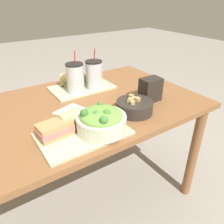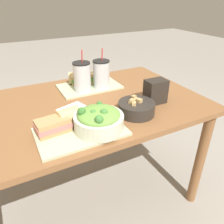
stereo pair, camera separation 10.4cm
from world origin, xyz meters
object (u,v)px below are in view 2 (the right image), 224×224
salad_bowl (99,119)px  napkin_folded (72,109)px  soup_bowl (136,108)px  chip_bag (155,91)px  baguette_near (69,116)px  drink_cup_dark (82,78)px  baguette_far (77,78)px  sandwich_far (82,78)px  drink_cup_red (101,75)px  sandwich_near (53,126)px

salad_bowl → napkin_folded: bearing=98.7°
soup_bowl → chip_bag: bearing=21.1°
baguette_near → napkin_folded: baguette_near is taller
baguette_near → drink_cup_dark: size_ratio=0.46×
baguette_far → salad_bowl: bearing=-172.8°
salad_bowl → baguette_near: salad_bowl is taller
baguette_far → drink_cup_dark: bearing=-166.3°
sandwich_far → drink_cup_dark: bearing=-98.4°
baguette_near → drink_cup_red: bearing=-56.5°
drink_cup_dark → salad_bowl: bearing=-101.5°
sandwich_far → chip_bag: 0.52m
salad_bowl → drink_cup_red: bearing=63.8°
soup_bowl → drink_cup_dark: size_ratio=0.75×
drink_cup_dark → drink_cup_red: 0.13m
napkin_folded → baguette_far: bearing=66.3°
salad_bowl → sandwich_far: salad_bowl is taller
napkin_folded → baguette_near: bearing=-111.6°
sandwich_near → napkin_folded: 0.24m
drink_cup_dark → soup_bowl: bearing=-69.1°
baguette_far → drink_cup_dark: (-0.01, -0.13, 0.04)m
sandwich_near → baguette_far: baguette_far is taller
sandwich_far → salad_bowl: bearing=-92.3°
sandwich_far → baguette_near: bearing=-106.0°
chip_bag → napkin_folded: chip_bag is taller
salad_bowl → baguette_far: (0.10, 0.57, -0.01)m
baguette_near → drink_cup_dark: drink_cup_dark is taller
soup_bowl → sandwich_near: 0.42m
soup_bowl → drink_cup_red: 0.39m
baguette_far → drink_cup_dark: 0.14m
sandwich_near → baguette_far: (0.28, 0.50, 0.01)m
soup_bowl → baguette_far: (-0.14, 0.51, 0.02)m
sandwich_near → drink_cup_dark: bearing=47.7°
salad_bowl → baguette_far: bearing=80.4°
salad_bowl → soup_bowl: (0.24, 0.06, -0.03)m
salad_bowl → baguette_near: bearing=135.2°
sandwich_far → napkin_folded: sandwich_far is taller
sandwich_far → drink_cup_dark: 0.14m
sandwich_far → baguette_far: baguette_far is taller
soup_bowl → baguette_near: 0.34m
drink_cup_red → baguette_near: bearing=-133.3°
napkin_folded → chip_bag: bearing=-17.4°
soup_bowl → baguette_near: bearing=172.9°
salad_bowl → soup_bowl: bearing=14.2°
sandwich_far → drink_cup_red: drink_cup_red is taller
drink_cup_dark → chip_bag: size_ratio=1.88×
baguette_far → napkin_folded: 0.35m
sandwich_far → napkin_folded: size_ratio=0.98×
soup_bowl → salad_bowl: bearing=-165.8°
salad_bowl → sandwich_far: bearing=76.7°
sandwich_near → drink_cup_red: bearing=36.9°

